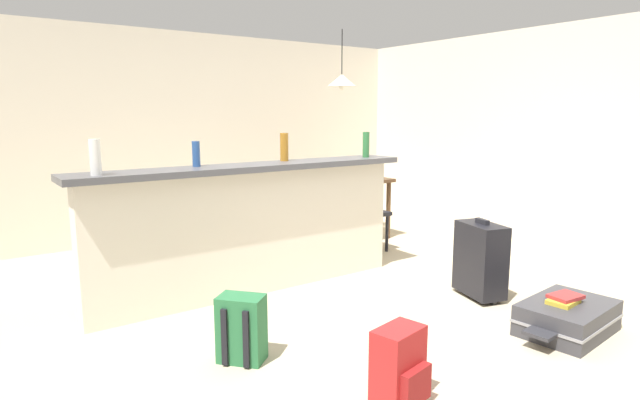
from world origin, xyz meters
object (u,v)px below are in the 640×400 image
Objects in this scene: bottle_blue at (196,154)px; bottle_amber at (284,147)px; bottle_white at (95,157)px; backpack_green at (242,329)px; pendant_lamp at (342,80)px; book_stack at (564,299)px; dining_chair_near_partition at (362,204)px; suitcase_flat_charcoal at (567,318)px; bottle_green at (366,145)px; dining_table at (340,186)px; backpack_red at (399,368)px; suitcase_upright_black at (480,259)px.

bottle_amber reaches higher than bottle_blue.
backpack_green is (0.57, -1.01, -1.03)m from bottle_white.
book_stack is (-0.52, -3.20, -1.66)m from pendant_lamp.
dining_chair_near_partition is 3.48× the size of book_stack.
bottle_amber is at bearing 114.88° from suitcase_flat_charcoal.
bottle_white is at bearing 142.97° from suitcase_flat_charcoal.
bottle_green reaches higher than dining_table.
bottle_green reaches higher than bottle_blue.
dining_table is at bearing 24.43° from bottle_blue.
dining_table is at bearing 57.08° from backpack_red.
pendant_lamp is at bearing 56.72° from backpack_red.
dining_chair_near_partition is 2.89m from backpack_green.
suitcase_flat_charcoal is at bearing -96.41° from suitcase_upright_black.
bottle_amber is at bearing 5.96° from bottle_white.
pendant_lamp is (2.31, 1.08, 0.70)m from bottle_blue.
pendant_lamp is at bearing 25.14° from bottle_blue.
bottle_blue is 2.34m from backpack_red.
dining_chair_near_partition is 1.80m from suitcase_upright_black.
suitcase_upright_black reaches higher than suitcase_flat_charcoal.
bottle_white reaches higher than dining_table.
backpack_red is at bearing -154.98° from suitcase_upright_black.
bottle_green reaches higher than backpack_red.
bottle_amber reaches higher than backpack_green.
dining_chair_near_partition is at bearing 53.34° from backpack_red.
bottle_green is at bearing -116.57° from dining_table.
bottle_white is at bearing 156.95° from suitcase_upright_black.
book_stack is (1.57, -0.01, 0.05)m from backpack_red.
dining_table is 2.62× the size of backpack_green.
bottle_blue is at bearing 145.56° from suitcase_upright_black.
suitcase_upright_black is at bearing -23.05° from bottle_white.
backpack_green is (-1.05, -1.18, -1.03)m from bottle_amber.
backpack_green is at bearing -60.59° from bottle_white.
pendant_lamp is at bearing 80.56° from suitcase_upright_black.
backpack_green is at bearing 115.45° from backpack_red.
dining_table is 3.19m from book_stack.
dining_chair_near_partition is 2.21× the size of backpack_green.
suitcase_upright_black is (-0.40, -2.40, -1.58)m from pendant_lamp.
bottle_amber is 0.59× the size of backpack_green.
bottle_amber is 1.03× the size of bottle_green.
suitcase_upright_black is 2.15m from backpack_green.
bottle_white is 0.81m from bottle_blue.
dining_table reaches higher than suitcase_upright_black.
dining_table is at bearing 82.43° from suitcase_flat_charcoal.
suitcase_upright_black is at bearing 25.02° from backpack_red.
suitcase_flat_charcoal is at bearing -49.50° from bottle_blue.
backpack_red is at bearing -62.46° from bottle_white.
pendant_lamp reaches higher than bottle_amber.
bottle_white is 0.29× the size of suitcase_flat_charcoal.
bottle_white is 0.59× the size of backpack_red.
bottle_blue reaches higher than backpack_green.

